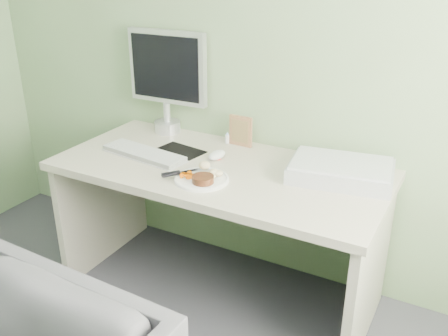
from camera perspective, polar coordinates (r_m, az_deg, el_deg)
The scene contains 14 objects.
wall_back at distance 2.55m, azimuth 3.61°, elevation 16.12°, with size 3.50×3.50×0.00m, color #7EA272.
desk at distance 2.47m, azimuth -0.56°, elevation -3.72°, with size 1.60×0.75×0.73m.
plate at distance 2.25m, azimuth -2.56°, elevation -1.31°, with size 0.25×0.25×0.01m, color white.
steak at distance 2.20m, azimuth -2.42°, elevation -1.29°, with size 0.10×0.10×0.03m, color black.
potato_pile at distance 2.25m, azimuth -1.18°, elevation -0.27°, with size 0.10×0.07×0.05m, color tan.
carrot_heap at distance 2.25m, azimuth -4.06°, elevation -0.66°, with size 0.06×0.05×0.04m, color #FF6E05.
steak_knife at distance 2.28m, azimuth -5.22°, elevation -0.55°, with size 0.15×0.19×0.02m.
mousepad at distance 2.56m, azimuth -5.51°, elevation 1.75°, with size 0.24×0.22×0.00m, color black.
keyboard at distance 2.54m, azimuth -9.15°, elevation 1.71°, with size 0.46×0.13×0.02m, color white.
computer_mouse at distance 2.47m, azimuth -0.81°, elevation 1.49°, with size 0.06×0.11×0.04m, color white.
photo_frame at distance 2.62m, azimuth 1.90°, elevation 4.26°, with size 0.13×0.02×0.16m, color olive.
eyedrop_bottle at distance 2.67m, azimuth 0.38°, elevation 3.44°, with size 0.02×0.02×0.06m.
scanner at distance 2.31m, azimuth 13.21°, elevation -0.40°, with size 0.46×0.30×0.07m, color #ABADB2.
monitor at distance 2.80m, azimuth -6.51°, elevation 10.42°, with size 0.47×0.15×0.56m.
Camera 1 is at (1.06, -0.29, 1.69)m, focal length 40.00 mm.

